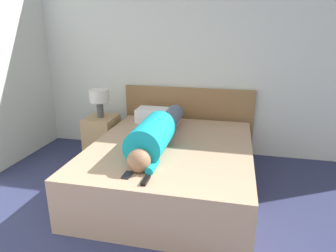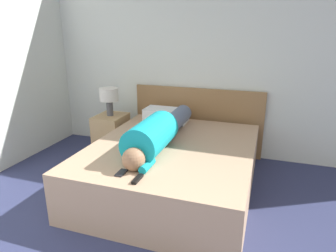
{
  "view_description": "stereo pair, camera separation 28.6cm",
  "coord_description": "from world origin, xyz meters",
  "px_view_note": "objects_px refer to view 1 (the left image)",
  "views": [
    {
      "loc": [
        0.35,
        -0.16,
        1.62
      ],
      "look_at": [
        -0.25,
        2.49,
        0.74
      ],
      "focal_mm": 32.0,
      "sensor_mm": 36.0,
      "label": 1
    },
    {
      "loc": [
        0.63,
        -0.09,
        1.62
      ],
      "look_at": [
        -0.25,
        2.49,
        0.74
      ],
      "focal_mm": 32.0,
      "sensor_mm": 36.0,
      "label": 2
    }
  ],
  "objects_px": {
    "nightstand": "(102,137)",
    "table_lamp": "(99,98)",
    "pillow_near_headboard": "(158,115)",
    "cell_phone": "(127,175)",
    "tv_remote": "(146,180)",
    "person_lying": "(157,133)",
    "bed": "(171,167)"
  },
  "relations": [
    {
      "from": "nightstand",
      "to": "table_lamp",
      "type": "height_order",
      "value": "table_lamp"
    },
    {
      "from": "nightstand",
      "to": "table_lamp",
      "type": "relative_size",
      "value": 1.52
    },
    {
      "from": "nightstand",
      "to": "pillow_near_headboard",
      "type": "height_order",
      "value": "pillow_near_headboard"
    },
    {
      "from": "nightstand",
      "to": "pillow_near_headboard",
      "type": "distance_m",
      "value": 0.8
    },
    {
      "from": "table_lamp",
      "to": "cell_phone",
      "type": "distance_m",
      "value": 1.63
    },
    {
      "from": "tv_remote",
      "to": "person_lying",
      "type": "bearing_deg",
      "value": 97.92
    },
    {
      "from": "bed",
      "to": "person_lying",
      "type": "relative_size",
      "value": 1.19
    },
    {
      "from": "table_lamp",
      "to": "person_lying",
      "type": "distance_m",
      "value": 1.16
    },
    {
      "from": "bed",
      "to": "person_lying",
      "type": "xyz_separation_m",
      "value": [
        -0.13,
        -0.07,
        0.39
      ]
    },
    {
      "from": "bed",
      "to": "pillow_near_headboard",
      "type": "bearing_deg",
      "value": 113.75
    },
    {
      "from": "cell_phone",
      "to": "tv_remote",
      "type": "bearing_deg",
      "value": -20.08
    },
    {
      "from": "nightstand",
      "to": "table_lamp",
      "type": "bearing_deg",
      "value": 0.0
    },
    {
      "from": "person_lying",
      "to": "table_lamp",
      "type": "bearing_deg",
      "value": 143.66
    },
    {
      "from": "person_lying",
      "to": "tv_remote",
      "type": "bearing_deg",
      "value": -82.08
    },
    {
      "from": "bed",
      "to": "nightstand",
      "type": "bearing_deg",
      "value": 150.04
    },
    {
      "from": "table_lamp",
      "to": "person_lying",
      "type": "bearing_deg",
      "value": -36.34
    },
    {
      "from": "tv_remote",
      "to": "cell_phone",
      "type": "relative_size",
      "value": 1.15
    },
    {
      "from": "table_lamp",
      "to": "cell_phone",
      "type": "height_order",
      "value": "table_lamp"
    },
    {
      "from": "bed",
      "to": "pillow_near_headboard",
      "type": "xyz_separation_m",
      "value": [
        -0.33,
        0.76,
        0.33
      ]
    },
    {
      "from": "tv_remote",
      "to": "cell_phone",
      "type": "distance_m",
      "value": 0.19
    },
    {
      "from": "pillow_near_headboard",
      "to": "person_lying",
      "type": "bearing_deg",
      "value": -76.32
    },
    {
      "from": "cell_phone",
      "to": "bed",
      "type": "bearing_deg",
      "value": 74.58
    },
    {
      "from": "nightstand",
      "to": "person_lying",
      "type": "relative_size",
      "value": 0.34
    },
    {
      "from": "bed",
      "to": "cell_phone",
      "type": "bearing_deg",
      "value": -105.42
    },
    {
      "from": "nightstand",
      "to": "cell_phone",
      "type": "bearing_deg",
      "value": -57.7
    },
    {
      "from": "tv_remote",
      "to": "pillow_near_headboard",
      "type": "bearing_deg",
      "value": 101.01
    },
    {
      "from": "table_lamp",
      "to": "pillow_near_headboard",
      "type": "distance_m",
      "value": 0.77
    },
    {
      "from": "tv_remote",
      "to": "cell_phone",
      "type": "bearing_deg",
      "value": 159.92
    },
    {
      "from": "pillow_near_headboard",
      "to": "cell_phone",
      "type": "height_order",
      "value": "pillow_near_headboard"
    },
    {
      "from": "person_lying",
      "to": "pillow_near_headboard",
      "type": "relative_size",
      "value": 2.98
    },
    {
      "from": "cell_phone",
      "to": "person_lying",
      "type": "bearing_deg",
      "value": 83.79
    },
    {
      "from": "bed",
      "to": "tv_remote",
      "type": "xyz_separation_m",
      "value": [
        -0.03,
        -0.8,
        0.26
      ]
    }
  ]
}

